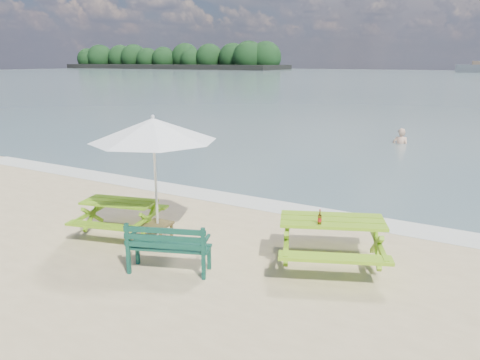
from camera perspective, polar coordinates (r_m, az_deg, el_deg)
The scene contains 9 objects.
foam_strip at distance 11.02m, azimuth 4.88°, elevation -3.30°, with size 22.00×0.90×0.01m, color silver.
island_headland at distance 184.65m, azimuth -8.40°, elevation 14.28°, with size 90.00×22.00×7.60m.
picnic_table_left at distance 9.58m, azimuth -14.41°, elevation -4.48°, with size 1.77×1.88×0.67m.
picnic_table_right at distance 8.03m, azimuth 11.05°, elevation -7.53°, with size 2.30×2.40×0.81m.
park_bench at distance 7.79m, azimuth -8.61°, elevation -9.22°, with size 1.40×0.89×0.82m.
side_table at distance 9.23m, azimuth -9.97°, elevation -6.05°, with size 0.51×0.51×0.31m.
patio_umbrella at distance 8.75m, azimuth -10.53°, elevation 6.06°, with size 2.56×2.56×2.33m.
beer_bottle at distance 7.59m, azimuth 9.69°, elevation -4.74°, with size 0.06×0.06×0.24m.
swimmer at distance 20.52m, azimuth 18.92°, elevation 3.60°, with size 0.69×0.52×1.73m.
Camera 1 is at (4.44, -4.91, 3.36)m, focal length 35.00 mm.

